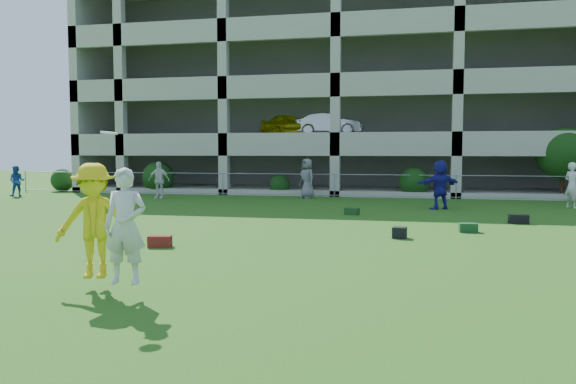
% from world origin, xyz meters
% --- Properties ---
extents(ground, '(100.00, 100.00, 0.00)m').
position_xyz_m(ground, '(0.00, 0.00, 0.00)').
color(ground, '#235114').
rests_on(ground, ground).
extents(bystander_a, '(0.95, 0.85, 1.59)m').
position_xyz_m(bystander_a, '(-16.10, 15.83, 0.80)').
color(bystander_a, '#214698').
rests_on(bystander_a, ground).
extents(bystander_b, '(1.10, 0.53, 1.83)m').
position_xyz_m(bystander_b, '(-8.32, 16.08, 0.91)').
color(bystander_b, silver).
rests_on(bystander_b, ground).
extents(bystander_c, '(1.14, 1.11, 1.97)m').
position_xyz_m(bystander_c, '(-1.22, 17.83, 0.99)').
color(bystander_c, slate).
rests_on(bystander_c, ground).
extents(bystander_d, '(1.89, 1.41, 1.98)m').
position_xyz_m(bystander_d, '(4.94, 13.76, 0.99)').
color(bystander_d, navy).
rests_on(bystander_d, ground).
extents(bystander_e, '(0.77, 0.82, 1.89)m').
position_xyz_m(bystander_e, '(10.29, 15.40, 0.94)').
color(bystander_e, silver).
rests_on(bystander_e, ground).
extents(bag_red_a, '(0.60, 0.40, 0.28)m').
position_xyz_m(bag_red_a, '(-2.22, 3.04, 0.14)').
color(bag_red_a, '#59200F').
rests_on(bag_red_a, ground).
extents(bag_black_b, '(0.47, 0.42, 0.22)m').
position_xyz_m(bag_black_b, '(-3.50, 3.81, 0.11)').
color(bag_black_b, black).
rests_on(bag_black_b, ground).
extents(bag_green_c, '(0.52, 0.37, 0.26)m').
position_xyz_m(bag_green_c, '(5.40, 7.27, 0.13)').
color(bag_green_c, '#163C1B').
rests_on(bag_green_c, ground).
extents(crate_d, '(0.40, 0.40, 0.30)m').
position_xyz_m(crate_d, '(3.47, 5.69, 0.15)').
color(crate_d, black).
rests_on(crate_d, ground).
extents(bag_black_e, '(0.60, 0.30, 0.30)m').
position_xyz_m(bag_black_e, '(7.19, 9.60, 0.15)').
color(bag_black_e, black).
rests_on(bag_black_e, ground).
extents(bag_red_f, '(0.52, 0.51, 0.24)m').
position_xyz_m(bag_red_f, '(-9.01, 11.77, 0.12)').
color(bag_red_f, maroon).
rests_on(bag_red_f, ground).
extents(bag_green_g, '(0.57, 0.45, 0.25)m').
position_xyz_m(bag_green_g, '(1.68, 11.01, 0.12)').
color(bag_green_g, '#133615').
rests_on(bag_green_g, ground).
extents(frisbee_contest, '(1.86, 1.21, 2.44)m').
position_xyz_m(frisbee_contest, '(-1.27, -1.21, 1.17)').
color(frisbee_contest, yellow).
rests_on(frisbee_contest, ground).
extents(parking_garage, '(30.00, 14.00, 12.00)m').
position_xyz_m(parking_garage, '(-0.01, 27.70, 6.01)').
color(parking_garage, '#9E998C').
rests_on(parking_garage, ground).
extents(fence, '(36.06, 0.06, 1.20)m').
position_xyz_m(fence, '(0.00, 19.00, 0.61)').
color(fence, gray).
rests_on(fence, ground).
extents(shrub_row, '(34.38, 2.52, 3.50)m').
position_xyz_m(shrub_row, '(4.59, 19.70, 1.51)').
color(shrub_row, '#163D11').
rests_on(shrub_row, ground).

